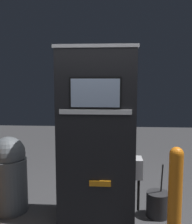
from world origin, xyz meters
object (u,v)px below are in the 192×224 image
(safety_bollard, at_px, (175,191))
(squeegee_bucket, at_px, (158,204))
(gas_pump, at_px, (97,135))
(trash_bin, at_px, (9,174))

(safety_bollard, relative_size, squeegee_bucket, 1.47)
(gas_pump, bearing_deg, safety_bollard, -24.94)
(safety_bollard, xyz_separation_m, squeegee_bucket, (-0.10, 0.48, -0.40))
(gas_pump, xyz_separation_m, trash_bin, (-1.21, 0.09, -0.58))
(safety_bollard, bearing_deg, trash_bin, 166.52)
(gas_pump, height_order, safety_bollard, gas_pump)
(squeegee_bucket, bearing_deg, trash_bin, 179.37)
(trash_bin, height_order, squeegee_bucket, trash_bin)
(gas_pump, height_order, trash_bin, gas_pump)
(safety_bollard, xyz_separation_m, trash_bin, (-2.11, 0.51, -0.04))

